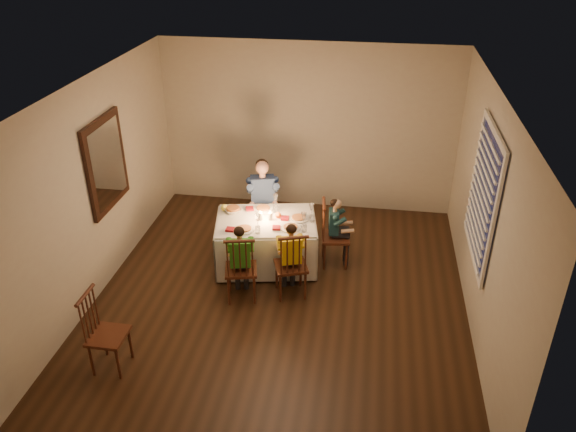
% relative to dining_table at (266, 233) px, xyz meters
% --- Properties ---
extents(ground, '(5.00, 5.00, 0.00)m').
position_rel_dining_table_xyz_m(ground, '(0.31, -0.66, -0.48)').
color(ground, black).
rests_on(ground, ground).
extents(wall_left, '(0.02, 5.00, 2.60)m').
position_rel_dining_table_xyz_m(wall_left, '(-1.94, -0.66, 0.82)').
color(wall_left, '#BBB3A0').
rests_on(wall_left, ground).
extents(wall_right, '(0.02, 5.00, 2.60)m').
position_rel_dining_table_xyz_m(wall_right, '(2.56, -0.66, 0.82)').
color(wall_right, '#BBB3A0').
rests_on(wall_right, ground).
extents(wall_back, '(4.50, 0.02, 2.60)m').
position_rel_dining_table_xyz_m(wall_back, '(0.31, 1.84, 0.82)').
color(wall_back, '#BBB3A0').
rests_on(wall_back, ground).
extents(ceiling, '(5.00, 5.00, 0.00)m').
position_rel_dining_table_xyz_m(ceiling, '(0.31, -0.66, 2.12)').
color(ceiling, white).
rests_on(ceiling, wall_back).
extents(dining_table, '(1.46, 1.17, 0.65)m').
position_rel_dining_table_xyz_m(dining_table, '(0.00, 0.00, 0.00)').
color(dining_table, silver).
rests_on(dining_table, ground).
extents(chair_adult, '(0.46, 0.44, 0.92)m').
position_rel_dining_table_xyz_m(chair_adult, '(-0.17, 0.66, -0.48)').
color(chair_adult, '#3C1910').
rests_on(chair_adult, ground).
extents(chair_near_left, '(0.45, 0.44, 0.92)m').
position_rel_dining_table_xyz_m(chair_near_left, '(-0.16, -0.78, -0.48)').
color(chair_near_left, '#3C1910').
rests_on(chair_near_left, ground).
extents(chair_near_right, '(0.48, 0.47, 0.92)m').
position_rel_dining_table_xyz_m(chair_near_right, '(0.43, -0.62, -0.48)').
color(chair_near_right, '#3C1910').
rests_on(chair_near_right, ground).
extents(chair_end, '(0.41, 0.43, 0.92)m').
position_rel_dining_table_xyz_m(chair_end, '(0.91, 0.16, -0.48)').
color(chair_end, '#3C1910').
rests_on(chair_end, ground).
extents(chair_extra, '(0.36, 0.38, 0.92)m').
position_rel_dining_table_xyz_m(chair_extra, '(-1.23, -2.17, -0.48)').
color(chair_extra, '#3C1910').
rests_on(chair_extra, ground).
extents(adult, '(0.53, 0.50, 1.22)m').
position_rel_dining_table_xyz_m(adult, '(-0.17, 0.66, -0.48)').
color(adult, navy).
rests_on(adult, ground).
extents(child_green, '(0.38, 0.36, 1.02)m').
position_rel_dining_table_xyz_m(child_green, '(-0.16, -0.78, -0.48)').
color(child_green, green).
rests_on(child_green, ground).
extents(child_yellow, '(0.40, 0.38, 1.01)m').
position_rel_dining_table_xyz_m(child_yellow, '(0.43, -0.62, -0.48)').
color(child_yellow, yellow).
rests_on(child_yellow, ground).
extents(child_teal, '(0.31, 0.33, 0.97)m').
position_rel_dining_table_xyz_m(child_teal, '(0.91, 0.16, -0.48)').
color(child_teal, '#1A3B41').
rests_on(child_teal, ground).
extents(setting_adult, '(0.30, 0.30, 0.02)m').
position_rel_dining_table_xyz_m(setting_adult, '(-0.09, 0.27, 0.21)').
color(setting_adult, silver).
rests_on(setting_adult, dining_table).
extents(setting_green, '(0.30, 0.30, 0.02)m').
position_rel_dining_table_xyz_m(setting_green, '(-0.22, -0.31, 0.21)').
color(setting_green, silver).
rests_on(setting_green, dining_table).
extents(setting_yellow, '(0.30, 0.30, 0.02)m').
position_rel_dining_table_xyz_m(setting_yellow, '(0.35, -0.18, 0.21)').
color(setting_yellow, silver).
rests_on(setting_yellow, dining_table).
extents(setting_teal, '(0.30, 0.30, 0.02)m').
position_rel_dining_table_xyz_m(setting_teal, '(0.42, 0.09, 0.21)').
color(setting_teal, silver).
rests_on(setting_teal, dining_table).
extents(candle_left, '(0.06, 0.06, 0.10)m').
position_rel_dining_table_xyz_m(candle_left, '(-0.07, -0.01, 0.25)').
color(candle_left, white).
rests_on(candle_left, dining_table).
extents(candle_right, '(0.06, 0.06, 0.10)m').
position_rel_dining_table_xyz_m(candle_right, '(0.06, 0.01, 0.25)').
color(candle_right, white).
rests_on(candle_right, dining_table).
extents(squash, '(0.09, 0.09, 0.09)m').
position_rel_dining_table_xyz_m(squash, '(-0.60, 0.16, 0.24)').
color(squash, '#FEEC42').
rests_on(squash, dining_table).
extents(orange_fruit, '(0.08, 0.08, 0.08)m').
position_rel_dining_table_xyz_m(orange_fruit, '(0.15, 0.07, 0.24)').
color(orange_fruit, orange).
rests_on(orange_fruit, dining_table).
extents(serving_bowl, '(0.31, 0.31, 0.06)m').
position_rel_dining_table_xyz_m(serving_bowl, '(-0.47, 0.14, 0.22)').
color(serving_bowl, silver).
rests_on(serving_bowl, dining_table).
extents(wall_mirror, '(0.06, 0.95, 1.15)m').
position_rel_dining_table_xyz_m(wall_mirror, '(-1.90, -0.36, 1.02)').
color(wall_mirror, black).
rests_on(wall_mirror, wall_left).
extents(window_blinds, '(0.07, 1.34, 1.54)m').
position_rel_dining_table_xyz_m(window_blinds, '(2.52, -0.56, 1.02)').
color(window_blinds, black).
rests_on(window_blinds, wall_right).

